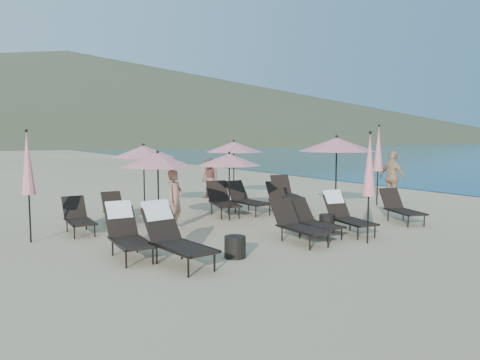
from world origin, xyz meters
TOP-DOWN VIEW (x-y plane):
  - ground at (0.00, 0.00)m, footprint 800.00×800.00m
  - volcanic_headland at (71.37, 302.62)m, footprint 690.00×690.00m
  - lounger_0 at (-4.98, 0.53)m, footprint 0.73×1.75m
  - lounger_1 at (-4.39, -0.51)m, footprint 0.90×1.93m
  - lounger_2 at (-1.20, -0.38)m, footprint 0.68×1.67m
  - lounger_3 at (-0.43, -0.09)m, footprint 0.61×1.50m
  - lounger_4 at (0.54, -0.20)m, footprint 0.87×1.73m
  - lounger_5 at (2.93, -0.00)m, footprint 1.07×1.70m
  - lounger_6 at (-5.26, 3.44)m, footprint 0.63×1.55m
  - lounger_7 at (-4.06, 4.10)m, footprint 0.65×1.52m
  - lounger_8 at (-0.77, 3.83)m, footprint 1.07×1.87m
  - lounger_9 at (0.06, 3.69)m, footprint 0.77×1.76m
  - lounger_10 at (1.26, 3.39)m, footprint 0.94×1.71m
  - lounger_11 at (2.03, 4.18)m, footprint 1.24×1.94m
  - umbrella_open_0 at (-3.48, 2.43)m, footprint 1.96×1.96m
  - umbrella_open_1 at (-1.10, 2.86)m, footprint 1.88×1.88m
  - umbrella_open_2 at (2.01, 1.70)m, footprint 2.32×2.32m
  - umbrella_open_3 at (-2.71, 5.46)m, footprint 2.07×2.07m
  - umbrella_open_4 at (1.06, 6.12)m, footprint 2.16×2.16m
  - umbrella_closed_0 at (0.09, -1.35)m, footprint 0.30×0.30m
  - umbrella_closed_1 at (4.85, 2.56)m, footprint 0.34×0.34m
  - umbrella_closed_2 at (-6.47, 2.92)m, footprint 0.31×0.31m
  - side_table_0 at (-3.16, -0.79)m, footprint 0.44×0.44m
  - side_table_1 at (0.15, 0.08)m, footprint 0.40×0.40m
  - beachgoer_a at (-2.99, 2.51)m, footprint 0.69×0.63m
  - beachgoer_b at (0.66, 7.26)m, footprint 0.85×0.94m
  - beachgoer_c at (5.78, 2.66)m, footprint 0.49×1.14m

SIDE VIEW (x-z plane):
  - ground at x=0.00m, z-range 0.00..0.00m
  - side_table_0 at x=-3.16m, z-range 0.00..0.44m
  - side_table_1 at x=0.15m, z-range 0.00..0.46m
  - lounger_3 at x=-0.43m, z-range -0.03..0.83m
  - lounger_7 at x=-4.06m, z-range -0.03..0.83m
  - lounger_6 at x=-5.26m, z-range -0.03..0.85m
  - lounger_5 at x=2.93m, z-range -0.03..0.88m
  - lounger_10 at x=1.26m, z-range -0.03..0.90m
  - lounger_2 at x=-1.20m, z-range -0.03..0.92m
  - lounger_9 at x=0.06m, z-range -0.03..0.96m
  - lounger_8 at x=-0.77m, z-range -0.03..0.98m
  - lounger_11 at x=2.03m, z-range -0.03..1.01m
  - lounger_4 at x=0.54m, z-range -0.02..1.01m
  - lounger_0 at x=-4.98m, z-range -0.02..1.05m
  - lounger_1 at x=-4.39m, z-range -0.03..1.14m
  - beachgoer_a at x=-2.99m, z-range 0.00..1.58m
  - beachgoer_b at x=0.66m, z-range 0.00..1.59m
  - beachgoer_c at x=5.78m, z-range 0.00..1.92m
  - umbrella_open_1 at x=-1.10m, z-range 0.78..2.79m
  - umbrella_closed_0 at x=0.09m, z-range 0.51..3.09m
  - umbrella_closed_2 at x=-6.47m, z-range 0.52..3.15m
  - umbrella_open_0 at x=-3.48m, z-range 0.81..2.92m
  - umbrella_open_3 at x=-2.71m, z-range 0.86..3.09m
  - umbrella_closed_1 at x=4.85m, z-range 0.56..3.43m
  - umbrella_open_4 at x=1.06m, z-range 0.89..3.22m
  - umbrella_open_2 at x=2.01m, z-range 0.96..3.45m
  - volcanic_headland at x=71.37m, z-range -1.01..53.99m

